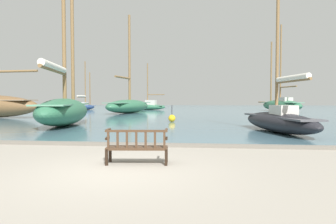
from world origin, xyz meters
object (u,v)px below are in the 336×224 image
(sailboat_far_starboard, at_px, (278,119))
(sailboat_nearest_port, at_px, (281,104))
(sailboat_mid_port, at_px, (129,105))
(channel_buoy, at_px, (172,118))
(sailboat_nearest_starboard, at_px, (149,106))
(sailboat_distant_harbor, at_px, (64,108))
(park_bench, at_px, (137,146))
(sailboat_far_port, at_px, (85,106))

(sailboat_far_starboard, height_order, sailboat_nearest_port, sailboat_nearest_port)
(sailboat_mid_port, height_order, channel_buoy, sailboat_mid_port)
(sailboat_nearest_starboard, bearing_deg, sailboat_distant_harbor, -90.60)
(sailboat_mid_port, distance_m, channel_buoy, 15.78)
(sailboat_mid_port, bearing_deg, sailboat_nearest_port, 20.03)
(sailboat_far_starboard, height_order, sailboat_distant_harbor, sailboat_distant_harbor)
(sailboat_nearest_port, xyz_separation_m, sailboat_nearest_starboard, (-19.54, 4.37, -0.38))
(channel_buoy, bearing_deg, sailboat_nearest_port, 58.30)
(sailboat_far_starboard, bearing_deg, park_bench, -125.64)
(park_bench, relative_size, sailboat_nearest_starboard, 0.22)
(sailboat_far_port, bearing_deg, sailboat_far_starboard, -54.18)
(sailboat_mid_port, distance_m, sailboat_far_starboard, 24.23)
(park_bench, xyz_separation_m, channel_buoy, (-0.41, 14.11, -0.12))
(sailboat_distant_harbor, bearing_deg, sailboat_nearest_port, 51.80)
(sailboat_mid_port, relative_size, sailboat_distant_harbor, 1.02)
(park_bench, relative_size, sailboat_nearest_port, 0.14)
(sailboat_nearest_starboard, relative_size, channel_buoy, 6.16)
(sailboat_far_port, bearing_deg, sailboat_distant_harbor, -70.81)
(sailboat_distant_harbor, xyz_separation_m, channel_buoy, (6.53, 3.65, -0.79))
(sailboat_far_port, height_order, sailboat_mid_port, sailboat_mid_port)
(sailboat_distant_harbor, bearing_deg, sailboat_far_starboard, -12.46)
(sailboat_far_port, relative_size, sailboat_nearest_port, 0.64)
(park_bench, bearing_deg, sailboat_far_port, 113.45)
(park_bench, xyz_separation_m, sailboat_nearest_starboard, (-6.63, 40.05, 0.23))
(sailboat_nearest_port, height_order, sailboat_nearest_starboard, sailboat_nearest_port)
(sailboat_mid_port, distance_m, sailboat_nearest_port, 21.29)
(sailboat_nearest_port, bearing_deg, sailboat_distant_harbor, -128.20)
(park_bench, distance_m, sailboat_far_port, 41.96)
(sailboat_mid_port, relative_size, sailboat_nearest_starboard, 1.60)
(sailboat_mid_port, height_order, sailboat_distant_harbor, sailboat_mid_port)
(sailboat_far_port, bearing_deg, sailboat_nearest_port, -5.43)
(park_bench, distance_m, sailboat_far_starboard, 9.48)
(sailboat_far_port, height_order, sailboat_nearest_port, sailboat_nearest_port)
(park_bench, distance_m, sailboat_nearest_starboard, 40.59)
(park_bench, xyz_separation_m, sailboat_nearest_port, (12.91, 35.68, 0.61))
(sailboat_far_starboard, xyz_separation_m, sailboat_distant_harbor, (-12.47, 2.75, 0.42))
(sailboat_far_port, bearing_deg, channel_buoy, -56.26)
(sailboat_mid_port, bearing_deg, sailboat_distant_harbor, -89.52)
(park_bench, relative_size, sailboat_far_starboard, 0.18)
(park_bench, distance_m, channel_buoy, 14.11)
(sailboat_mid_port, xyz_separation_m, sailboat_distant_harbor, (0.15, -17.93, 0.12))
(park_bench, relative_size, channel_buoy, 1.35)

